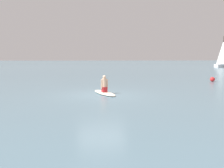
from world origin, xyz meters
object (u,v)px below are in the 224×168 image
at_px(surfboard, 104,93).
at_px(sailboat_far_left, 223,53).
at_px(buoy_marker, 212,79).
at_px(person_paddler, 104,85).

height_order(surfboard, sailboat_far_left, sailboat_far_left).
relative_size(surfboard, buoy_marker, 6.84).
bearing_deg(person_paddler, sailboat_far_left, -53.63).
distance_m(person_paddler, buoy_marker, 11.28).
height_order(sailboat_far_left, buoy_marker, sailboat_far_left).
relative_size(sailboat_far_left, buoy_marker, 16.95).
bearing_deg(buoy_marker, person_paddler, -147.96).
relative_size(surfboard, sailboat_far_left, 0.40).
bearing_deg(person_paddler, surfboard, -34.27).
height_order(person_paddler, sailboat_far_left, sailboat_far_left).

